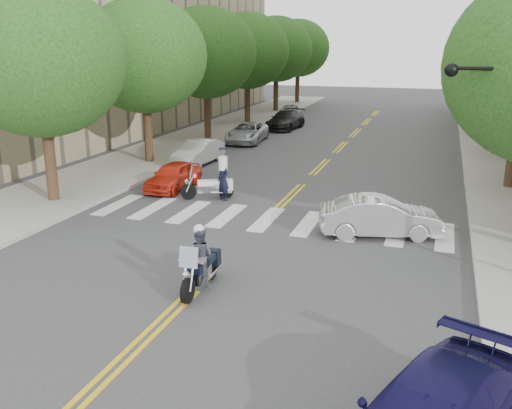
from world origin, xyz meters
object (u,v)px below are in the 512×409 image
at_px(motorcycle_police, 201,260).
at_px(motorcycle_parked, 212,187).
at_px(convertible, 380,217).
at_px(officer_standing, 223,179).

relative_size(motorcycle_police, motorcycle_parked, 1.07).
bearing_deg(convertible, officer_standing, 53.67).
xyz_separation_m(motorcycle_parked, convertible, (7.10, -2.58, 0.17)).
relative_size(motorcycle_police, convertible, 0.55).
bearing_deg(motorcycle_police, officer_standing, -73.76).
relative_size(motorcycle_police, officer_standing, 1.27).
height_order(officer_standing, convertible, officer_standing).
bearing_deg(officer_standing, motorcycle_police, -33.34).
bearing_deg(officer_standing, motorcycle_parked, -147.46).
bearing_deg(motorcycle_police, motorcycle_parked, -70.61).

